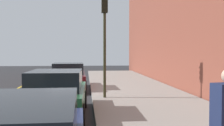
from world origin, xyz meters
TOP-DOWN VIEW (x-y plane):
  - ground_plane at (0.00, 0.00)m, footprint 56.00×56.00m
  - sidewalk at (0.00, -3.30)m, footprint 28.00×4.60m
  - lane_stripe_centre at (0.00, 3.20)m, footprint 28.00×0.14m
  - parked_car_green at (-5.80, 0.23)m, footprint 4.22×1.98m
  - parked_car_maroon at (0.55, 0.23)m, footprint 4.26×2.01m
  - traffic_light_pole at (-3.07, -1.54)m, footprint 0.35×0.26m

SIDE VIEW (x-z plane):
  - ground_plane at x=0.00m, z-range 0.00..0.00m
  - lane_stripe_centre at x=0.00m, z-range 0.00..0.01m
  - sidewalk at x=0.00m, z-range 0.00..0.15m
  - parked_car_green at x=-5.80m, z-range 0.00..1.51m
  - parked_car_maroon at x=0.55m, z-range 0.00..1.51m
  - traffic_light_pole at x=-3.07m, z-range 0.92..5.25m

